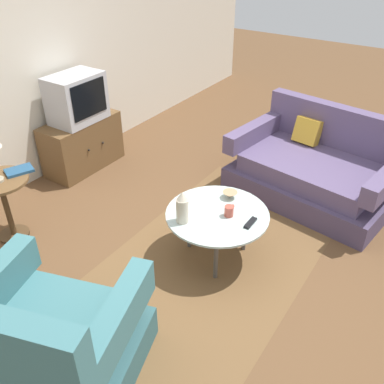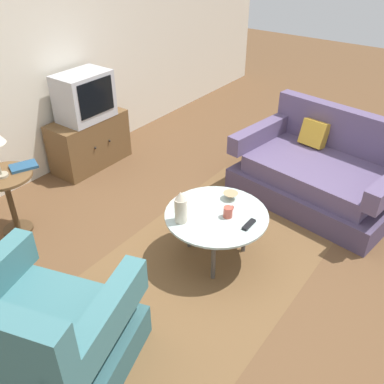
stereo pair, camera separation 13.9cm
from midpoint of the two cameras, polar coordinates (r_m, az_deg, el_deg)
name	(u,v)px [view 2 (the right image)]	position (r m, az deg, el deg)	size (l,w,h in m)	color
ground_plane	(207,260)	(3.60, 3.13, -9.19)	(16.00, 16.00, 0.00)	brown
back_wall	(6,53)	(4.50, -22.97, 16.90)	(9.00, 0.12, 2.70)	beige
area_rug	(215,256)	(3.64, 4.22, -8.63)	(2.69, 1.50, 0.00)	brown
armchair	(40,339)	(2.79, -18.45, -18.34)	(1.14, 1.19, 0.93)	#325C60
couch	(321,173)	(4.43, 17.91, 2.41)	(1.21, 1.68, 0.85)	#4B3E5C
coffee_table	(216,218)	(3.38, 4.50, -3.49)	(0.83, 0.83, 0.44)	#B2C6C1
side_table	(8,191)	(3.97, -22.76, 0.08)	(0.48, 0.48, 0.59)	brown
tv_stand	(90,142)	(4.94, -12.89, 6.66)	(0.89, 0.43, 0.57)	brown
television	(84,96)	(4.72, -13.55, 12.46)	(0.57, 0.39, 0.50)	#B7B7BC
vase	(181,207)	(3.20, -0.29, -2.10)	(0.10, 0.10, 0.27)	beige
mug	(228,212)	(3.32, 6.12, -2.70)	(0.12, 0.07, 0.09)	#B74C3D
bowl	(231,196)	(3.54, 6.38, -0.54)	(0.13, 0.13, 0.06)	tan
tv_remote_dark	(249,225)	(3.26, 8.92, -4.39)	(0.15, 0.05, 0.02)	black
book	(24,166)	(3.93, -20.88, 3.25)	(0.27, 0.23, 0.02)	navy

